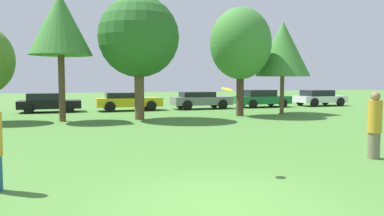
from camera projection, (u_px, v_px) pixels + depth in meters
ground_plane at (220, 203)px, 6.35m from camera, size 120.00×120.00×0.00m
person_catcher at (375, 125)px, 9.92m from camera, size 0.36×0.36×1.79m
frisbee at (227, 89)px, 8.26m from camera, size 0.27×0.26×0.11m
tree_2 at (60, 24)px, 18.61m from camera, size 3.13×3.13×6.49m
tree_3 at (139, 37)px, 19.62m from camera, size 4.27×4.27×6.53m
tree_4 at (241, 44)px, 21.66m from camera, size 3.58×3.58×6.33m
tree_5 at (283, 49)px, 23.10m from camera, size 3.39×3.39×5.74m
parked_car_black at (48, 102)px, 24.47m from camera, size 3.92×2.04×1.26m
parked_car_yellow at (128, 101)px, 25.70m from camera, size 4.46×1.93×1.25m
parked_car_grey at (200, 100)px, 27.28m from camera, size 4.38×1.85×1.26m
parked_car_green at (261, 98)px, 29.10m from camera, size 4.21×2.03×1.35m
parked_car_white at (319, 97)px, 30.57m from camera, size 4.07×2.07×1.30m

